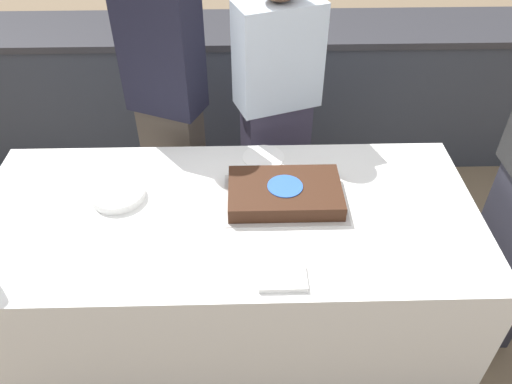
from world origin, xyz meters
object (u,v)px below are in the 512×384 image
at_px(plate_stack, 118,194).
at_px(person_cutting_cake, 276,113).
at_px(cake, 285,193).
at_px(person_standing_back, 168,101).

xyz_separation_m(plate_stack, person_cutting_cake, (0.69, 0.59, 0.03)).
distance_m(cake, person_cutting_cake, 0.62).
relative_size(cake, person_standing_back, 0.30).
bearing_deg(person_cutting_cake, person_standing_back, -19.45).
bearing_deg(person_cutting_cake, plate_stack, 20.72).
bearing_deg(person_standing_back, person_cutting_cake, -156.28).
distance_m(plate_stack, person_cutting_cake, 0.91).
bearing_deg(plate_stack, person_cutting_cake, 40.17).
xyz_separation_m(person_cutting_cake, person_standing_back, (-0.54, 0.00, 0.07)).
bearing_deg(plate_stack, cake, -2.47).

